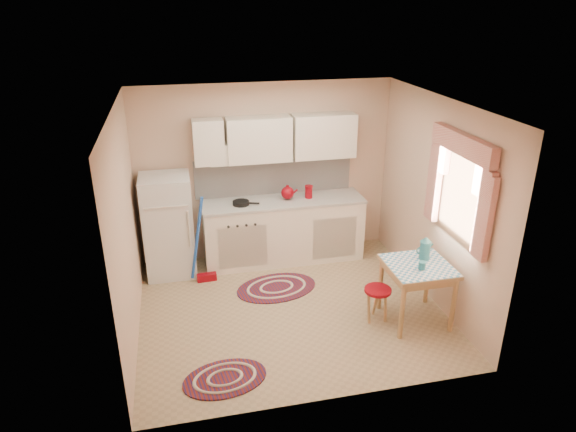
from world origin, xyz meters
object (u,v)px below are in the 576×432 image
at_px(fridge, 168,226).
at_px(stool, 377,304).
at_px(base_cabinets, 283,231).
at_px(table, 416,293).

distance_m(fridge, stool, 2.93).
distance_m(base_cabinets, table, 2.19).
relative_size(fridge, stool, 3.33).
height_order(table, stool, table).
height_order(fridge, base_cabinets, fridge).
height_order(base_cabinets, stool, base_cabinets).
xyz_separation_m(base_cabinets, stool, (0.74, -1.76, -0.23)).
xyz_separation_m(fridge, table, (2.77, -1.79, -0.34)).
bearing_deg(table, base_cabinets, 122.63).
xyz_separation_m(fridge, base_cabinets, (1.59, 0.05, -0.26)).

